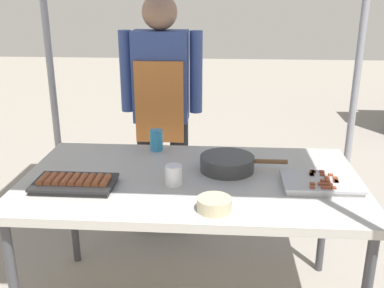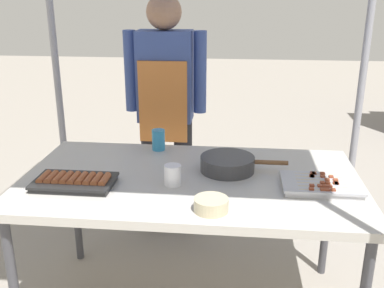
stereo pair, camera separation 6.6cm
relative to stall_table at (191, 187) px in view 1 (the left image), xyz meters
The scene contains 8 objects.
stall_table is the anchor object (origin of this frame).
tray_grilled_sausages 0.54m from the stall_table, 163.43° to the right, with size 0.36×0.22×0.05m.
tray_meat_skewers 0.60m from the stall_table, ahead, with size 0.35×0.24×0.04m.
cooking_wok 0.22m from the stall_table, 30.03° to the left, with size 0.43×0.27×0.07m.
condiment_bowl 0.36m from the stall_table, 70.59° to the right, with size 0.14×0.14×0.05m, color #BFB28C.
drink_cup_near_edge 0.16m from the stall_table, 128.08° to the right, with size 0.08×0.08×0.10m, color white.
drink_cup_by_wok 0.44m from the stall_table, 120.95° to the left, with size 0.07×0.07×0.12m, color #338CBF.
vendor_woman 0.88m from the stall_table, 107.03° to the left, with size 0.52×0.23×1.58m.
Camera 1 is at (0.14, -1.95, 1.59)m, focal length 41.70 mm.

